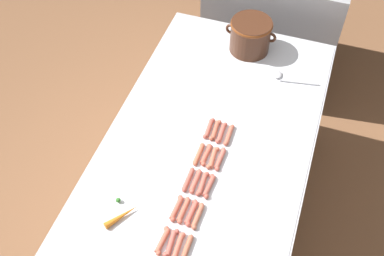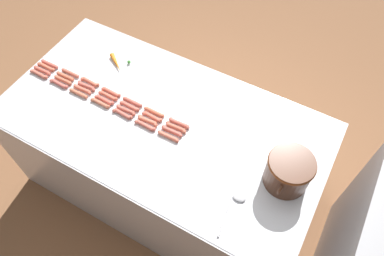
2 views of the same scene
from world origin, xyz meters
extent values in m
plane|color=brown|center=(0.00, 0.00, 0.00)|extent=(20.00, 20.00, 0.00)
cube|color=#BCBCC1|center=(0.00, 0.00, 0.42)|extent=(1.04, 1.98, 0.85)
cube|color=silver|center=(0.00, 0.00, 0.85)|extent=(1.02, 1.94, 0.00)
cube|color=#A0A0A4|center=(0.06, 1.58, 0.51)|extent=(0.95, 0.79, 1.02)
cylinder|color=#CC624B|center=(-0.02, -0.56, 0.86)|extent=(0.03, 0.12, 0.02)
sphere|color=#CC624B|center=(-0.02, -0.61, 0.86)|extent=(0.02, 0.02, 0.02)
sphere|color=#CC624B|center=(-0.03, -0.50, 0.86)|extent=(0.02, 0.02, 0.02)
cylinder|color=#C95D49|center=(-0.02, -0.39, 0.86)|extent=(0.03, 0.12, 0.02)
sphere|color=#C95D49|center=(-0.02, -0.44, 0.86)|extent=(0.02, 0.02, 0.02)
sphere|color=#C95D49|center=(-0.02, -0.33, 0.86)|extent=(0.02, 0.02, 0.02)
cylinder|color=#BF594A|center=(-0.02, -0.22, 0.86)|extent=(0.03, 0.12, 0.02)
sphere|color=#BF594A|center=(-0.02, -0.28, 0.86)|extent=(0.02, 0.02, 0.02)
sphere|color=#BF594A|center=(-0.02, -0.17, 0.86)|extent=(0.02, 0.02, 0.02)
cylinder|color=#CC6547|center=(-0.02, -0.07, 0.86)|extent=(0.03, 0.12, 0.02)
sphere|color=#CC6547|center=(-0.02, -0.12, 0.86)|extent=(0.02, 0.02, 0.02)
sphere|color=#CC6547|center=(-0.02, -0.01, 0.86)|extent=(0.02, 0.02, 0.02)
cylinder|color=#C25A4B|center=(-0.02, 0.11, 0.86)|extent=(0.03, 0.12, 0.02)
sphere|color=#C25A4B|center=(-0.02, 0.05, 0.86)|extent=(0.02, 0.02, 0.02)
sphere|color=#C25A4B|center=(-0.02, 0.17, 0.86)|extent=(0.02, 0.02, 0.02)
cylinder|color=#BF5B4E|center=(0.02, -0.55, 0.86)|extent=(0.03, 0.12, 0.02)
sphere|color=#BF5B4E|center=(0.01, -0.61, 0.86)|extent=(0.02, 0.02, 0.02)
sphere|color=#BF5B4E|center=(0.02, -0.50, 0.86)|extent=(0.02, 0.02, 0.02)
cylinder|color=#C95F49|center=(0.01, -0.39, 0.86)|extent=(0.03, 0.12, 0.02)
sphere|color=#C95F49|center=(0.02, -0.44, 0.86)|extent=(0.02, 0.02, 0.02)
sphere|color=#C95F49|center=(0.01, -0.33, 0.86)|extent=(0.02, 0.02, 0.02)
cylinder|color=#C95F4E|center=(0.02, -0.22, 0.86)|extent=(0.03, 0.12, 0.02)
sphere|color=#C95F4E|center=(0.02, -0.28, 0.86)|extent=(0.02, 0.02, 0.02)
sphere|color=#C95F4E|center=(0.01, -0.16, 0.86)|extent=(0.02, 0.02, 0.02)
cylinder|color=#CD5E49|center=(0.02, -0.06, 0.86)|extent=(0.03, 0.12, 0.02)
sphere|color=#CD5E49|center=(0.02, -0.11, 0.86)|extent=(0.02, 0.02, 0.02)
sphere|color=#CD5E49|center=(0.01, 0.00, 0.86)|extent=(0.02, 0.02, 0.02)
cylinder|color=#BF5F48|center=(0.01, 0.11, 0.86)|extent=(0.03, 0.12, 0.02)
sphere|color=#BF5F48|center=(0.01, 0.05, 0.86)|extent=(0.02, 0.02, 0.02)
sphere|color=#BF5F48|center=(0.02, 0.17, 0.86)|extent=(0.02, 0.02, 0.02)
cylinder|color=#CD634E|center=(0.05, -0.56, 0.86)|extent=(0.03, 0.12, 0.02)
sphere|color=#CD634E|center=(0.05, -0.50, 0.86)|extent=(0.02, 0.02, 0.02)
cylinder|color=#CE5A4B|center=(0.05, -0.39, 0.86)|extent=(0.03, 0.12, 0.02)
sphere|color=#CE5A4B|center=(0.06, -0.44, 0.86)|extent=(0.02, 0.02, 0.02)
sphere|color=#CE5A4B|center=(0.05, -0.33, 0.86)|extent=(0.02, 0.02, 0.02)
cylinder|color=#BF5D4D|center=(0.05, -0.22, 0.86)|extent=(0.03, 0.12, 0.02)
sphere|color=#BF5D4D|center=(0.05, -0.28, 0.86)|extent=(0.02, 0.02, 0.02)
sphere|color=#BF5D4D|center=(0.05, -0.17, 0.86)|extent=(0.02, 0.02, 0.02)
cylinder|color=#CB684E|center=(0.05, -0.06, 0.86)|extent=(0.03, 0.12, 0.02)
sphere|color=#CB684E|center=(0.05, -0.12, 0.86)|extent=(0.02, 0.02, 0.02)
sphere|color=#CB684E|center=(0.06, -0.01, 0.86)|extent=(0.02, 0.02, 0.02)
cylinder|color=#C25B4E|center=(0.05, 0.10, 0.86)|extent=(0.03, 0.12, 0.02)
sphere|color=#C25B4E|center=(0.05, 0.04, 0.86)|extent=(0.02, 0.02, 0.02)
sphere|color=#C25B4E|center=(0.05, 0.16, 0.86)|extent=(0.02, 0.02, 0.02)
cylinder|color=#C56549|center=(0.09, -0.56, 0.86)|extent=(0.02, 0.12, 0.02)
sphere|color=#C56549|center=(0.09, -0.50, 0.86)|extent=(0.02, 0.02, 0.02)
cylinder|color=#C0674C|center=(0.08, -0.39, 0.86)|extent=(0.03, 0.12, 0.02)
sphere|color=#C0674C|center=(0.09, -0.45, 0.86)|extent=(0.02, 0.02, 0.02)
sphere|color=#C0674C|center=(0.08, -0.33, 0.86)|extent=(0.02, 0.02, 0.02)
cylinder|color=#C05A4B|center=(0.09, -0.23, 0.86)|extent=(0.03, 0.12, 0.02)
sphere|color=#C05A4B|center=(0.09, -0.28, 0.86)|extent=(0.02, 0.02, 0.02)
sphere|color=#C05A4B|center=(0.08, -0.17, 0.86)|extent=(0.02, 0.02, 0.02)
cylinder|color=#CD6050|center=(0.09, -0.06, 0.86)|extent=(0.03, 0.12, 0.02)
sphere|color=#CD6050|center=(0.09, -0.12, 0.86)|extent=(0.02, 0.02, 0.02)
sphere|color=#CD6050|center=(0.09, 0.00, 0.86)|extent=(0.02, 0.02, 0.02)
cylinder|color=#CC634C|center=(0.09, 0.10, 0.86)|extent=(0.03, 0.12, 0.02)
sphere|color=#CC634C|center=(0.09, 0.04, 0.86)|extent=(0.02, 0.02, 0.02)
sphere|color=#CC634C|center=(0.09, 0.16, 0.86)|extent=(0.02, 0.02, 0.02)
cylinder|color=#472616|center=(0.02, 0.79, 0.95)|extent=(0.24, 0.24, 0.20)
torus|color=brown|center=(0.02, 0.79, 1.04)|extent=(0.25, 0.25, 0.03)
torus|color=#472616|center=(-0.10, 0.79, 0.97)|extent=(0.07, 0.02, 0.07)
torus|color=#472616|center=(0.14, 0.79, 0.97)|extent=(0.07, 0.02, 0.07)
cylinder|color=#B7B7BC|center=(0.36, 0.60, 0.86)|extent=(0.22, 0.05, 0.01)
ellipsoid|color=#B7B7BC|center=(0.23, 0.62, 0.86)|extent=(0.06, 0.08, 0.02)
cone|color=orange|center=(-0.24, -0.51, 0.87)|extent=(0.12, 0.16, 0.03)
sphere|color=#387F2D|center=(-0.29, -0.44, 0.87)|extent=(0.02, 0.02, 0.02)
camera|label=1|loc=(0.39, -1.36, 2.74)|focal=43.65mm
camera|label=2|loc=(1.03, 0.78, 2.64)|focal=34.26mm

